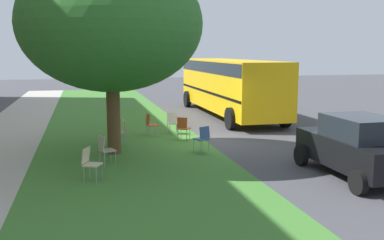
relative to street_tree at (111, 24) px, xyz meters
name	(u,v)px	position (x,y,z in m)	size (l,w,h in m)	color
ground	(213,142)	(0.85, -3.65, -4.17)	(80.00, 80.00, 0.00)	#424247
grass_verge	(126,147)	(0.85, -0.45, -4.17)	(48.00, 6.00, 0.01)	#3D752D
street_tree	(111,24)	(0.00, 0.00, 0.00)	(5.81, 5.81, 6.33)	brown
chair_0	(183,127)	(1.53, -2.67, -3.65)	(0.58, 0.58, 0.88)	#C64C1E
chair_1	(105,148)	(-1.51, 0.37, -3.65)	(0.53, 0.53, 0.88)	#ADA393
chair_2	(173,121)	(2.86, -2.54, -3.65)	(0.55, 0.55, 0.88)	#ADA393
chair_3	(151,123)	(2.64, -1.61, -3.65)	(0.48, 0.48, 0.88)	#C64C1E
chair_4	(122,130)	(1.31, -0.36, -3.65)	(0.43, 0.43, 0.88)	beige
chair_5	(90,161)	(-3.04, 0.83, -3.65)	(0.55, 0.56, 0.88)	beige
chair_6	(203,137)	(-0.59, -2.85, -3.65)	(0.56, 0.55, 0.88)	#335184
parked_car	(357,146)	(-4.35, -6.09, -3.33)	(3.70, 1.92, 1.65)	black
school_bus	(229,82)	(7.24, -6.41, -2.41)	(10.40, 2.80, 2.88)	yellow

